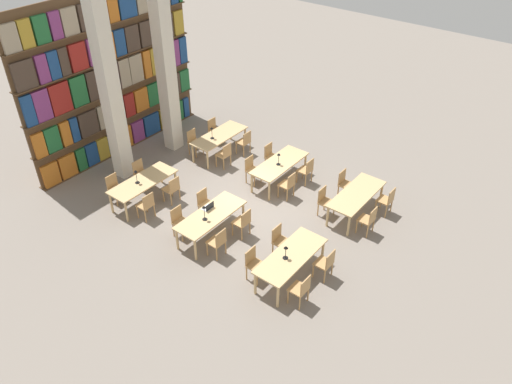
# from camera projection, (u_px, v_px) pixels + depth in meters

# --- Properties ---
(ground_plane) EXTENTS (40.00, 40.00, 0.00)m
(ground_plane) POSITION_uv_depth(u_px,v_px,m) (249.00, 207.00, 15.24)
(ground_plane) COLOR gray
(bookshelf_bank) EXTENTS (6.80, 0.35, 5.50)m
(bookshelf_bank) POSITION_uv_depth(u_px,v_px,m) (114.00, 78.00, 16.54)
(bookshelf_bank) COLOR brown
(bookshelf_bank) RESTS_ON ground_plane
(pillar_left) EXTENTS (0.48, 0.48, 6.00)m
(pillar_left) POSITION_uv_depth(u_px,v_px,m) (110.00, 91.00, 14.95)
(pillar_left) COLOR silver
(pillar_left) RESTS_ON ground_plane
(pillar_center) EXTENTS (0.48, 0.48, 6.00)m
(pillar_center) POSITION_uv_depth(u_px,v_px,m) (166.00, 67.00, 16.41)
(pillar_center) COLOR silver
(pillar_center) RESTS_ON ground_plane
(reading_table_0) EXTENTS (2.16, 0.84, 0.75)m
(reading_table_0) POSITION_uv_depth(u_px,v_px,m) (291.00, 258.00, 12.45)
(reading_table_0) COLOR tan
(reading_table_0) RESTS_ON ground_plane
(chair_0) EXTENTS (0.42, 0.40, 0.90)m
(chair_0) POSITION_uv_depth(u_px,v_px,m) (301.00, 289.00, 11.83)
(chair_0) COLOR tan
(chair_0) RESTS_ON ground_plane
(chair_1) EXTENTS (0.42, 0.40, 0.90)m
(chair_1) POSITION_uv_depth(u_px,v_px,m) (254.00, 263.00, 12.54)
(chair_1) COLOR tan
(chair_1) RESTS_ON ground_plane
(chair_2) EXTENTS (0.42, 0.40, 0.90)m
(chair_2) POSITION_uv_depth(u_px,v_px,m) (326.00, 263.00, 12.54)
(chair_2) COLOR tan
(chair_2) RESTS_ON ground_plane
(chair_3) EXTENTS (0.42, 0.40, 0.90)m
(chair_3) POSITION_uv_depth(u_px,v_px,m) (280.00, 240.00, 13.25)
(chair_3) COLOR tan
(chair_3) RESTS_ON ground_plane
(desk_lamp_0) EXTENTS (0.14, 0.14, 0.40)m
(desk_lamp_0) POSITION_uv_depth(u_px,v_px,m) (286.00, 250.00, 12.16)
(desk_lamp_0) COLOR black
(desk_lamp_0) RESTS_ON reading_table_0
(reading_table_1) EXTENTS (2.16, 0.84, 0.75)m
(reading_table_1) POSITION_uv_depth(u_px,v_px,m) (357.00, 196.00, 14.57)
(reading_table_1) COLOR tan
(reading_table_1) RESTS_ON ground_plane
(chair_4) EXTENTS (0.42, 0.40, 0.90)m
(chair_4) POSITION_uv_depth(u_px,v_px,m) (368.00, 219.00, 13.95)
(chair_4) COLOR tan
(chair_4) RESTS_ON ground_plane
(chair_5) EXTENTS (0.42, 0.40, 0.90)m
(chair_5) POSITION_uv_depth(u_px,v_px,m) (325.00, 201.00, 14.66)
(chair_5) COLOR tan
(chair_5) RESTS_ON ground_plane
(chair_6) EXTENTS (0.42, 0.40, 0.90)m
(chair_6) POSITION_uv_depth(u_px,v_px,m) (387.00, 200.00, 14.69)
(chair_6) COLOR tan
(chair_6) RESTS_ON ground_plane
(chair_7) EXTENTS (0.42, 0.40, 0.90)m
(chair_7) POSITION_uv_depth(u_px,v_px,m) (345.00, 183.00, 15.40)
(chair_7) COLOR tan
(chair_7) RESTS_ON ground_plane
(reading_table_2) EXTENTS (2.16, 0.84, 0.75)m
(reading_table_2) POSITION_uv_depth(u_px,v_px,m) (211.00, 217.00, 13.77)
(reading_table_2) COLOR tan
(reading_table_2) RESTS_ON ground_plane
(chair_8) EXTENTS (0.42, 0.40, 0.90)m
(chair_8) POSITION_uv_depth(u_px,v_px,m) (218.00, 242.00, 13.20)
(chair_8) COLOR tan
(chair_8) RESTS_ON ground_plane
(chair_9) EXTENTS (0.42, 0.40, 0.90)m
(chair_9) POSITION_uv_depth(u_px,v_px,m) (180.00, 221.00, 13.91)
(chair_9) COLOR tan
(chair_9) RESTS_ON ground_plane
(chair_10) EXTENTS (0.42, 0.40, 0.90)m
(chair_10) POSITION_uv_depth(u_px,v_px,m) (243.00, 222.00, 13.87)
(chair_10) COLOR tan
(chair_10) RESTS_ON ground_plane
(chair_11) EXTENTS (0.42, 0.40, 0.90)m
(chair_11) POSITION_uv_depth(u_px,v_px,m) (205.00, 203.00, 14.57)
(chair_11) COLOR tan
(chair_11) RESTS_ON ground_plane
(desk_lamp_1) EXTENTS (0.14, 0.14, 0.47)m
(desk_lamp_1) POSITION_uv_depth(u_px,v_px,m) (204.00, 210.00, 13.36)
(desk_lamp_1) COLOR black
(desk_lamp_1) RESTS_ON reading_table_2
(laptop) EXTENTS (0.32, 0.22, 0.21)m
(laptop) POSITION_uv_depth(u_px,v_px,m) (208.00, 207.00, 13.92)
(laptop) COLOR silver
(laptop) RESTS_ON reading_table_2
(reading_table_3) EXTENTS (2.16, 0.84, 0.75)m
(reading_table_3) POSITION_uv_depth(u_px,v_px,m) (280.00, 165.00, 15.92)
(reading_table_3) COLOR tan
(reading_table_3) RESTS_ON ground_plane
(chair_12) EXTENTS (0.42, 0.40, 0.90)m
(chair_12) POSITION_uv_depth(u_px,v_px,m) (288.00, 184.00, 15.34)
(chair_12) COLOR tan
(chair_12) RESTS_ON ground_plane
(chair_13) EXTENTS (0.42, 0.40, 0.90)m
(chair_13) POSITION_uv_depth(u_px,v_px,m) (252.00, 169.00, 16.04)
(chair_13) COLOR tan
(chair_13) RESTS_ON ground_plane
(chair_14) EXTENTS (0.42, 0.40, 0.90)m
(chair_14) POSITION_uv_depth(u_px,v_px,m) (306.00, 170.00, 15.99)
(chair_14) COLOR tan
(chair_14) RESTS_ON ground_plane
(chair_15) EXTENTS (0.42, 0.40, 0.90)m
(chair_15) POSITION_uv_depth(u_px,v_px,m) (271.00, 156.00, 16.70)
(chair_15) COLOR tan
(chair_15) RESTS_ON ground_plane
(desk_lamp_2) EXTENTS (0.14, 0.14, 0.42)m
(desk_lamp_2) POSITION_uv_depth(u_px,v_px,m) (279.00, 157.00, 15.61)
(desk_lamp_2) COLOR black
(desk_lamp_2) RESTS_ON reading_table_3
(reading_table_4) EXTENTS (2.16, 0.84, 0.75)m
(reading_table_4) POSITION_uv_depth(u_px,v_px,m) (143.00, 183.00, 15.09)
(reading_table_4) COLOR tan
(reading_table_4) RESTS_ON ground_plane
(chair_16) EXTENTS (0.42, 0.40, 0.90)m
(chair_16) POSITION_uv_depth(u_px,v_px,m) (146.00, 205.00, 14.50)
(chair_16) COLOR tan
(chair_16) RESTS_ON ground_plane
(chair_17) EXTENTS (0.42, 0.40, 0.90)m
(chair_17) POSITION_uv_depth(u_px,v_px,m) (115.00, 187.00, 15.21)
(chair_17) COLOR tan
(chair_17) RESTS_ON ground_plane
(chair_18) EXTENTS (0.42, 0.40, 0.90)m
(chair_18) POSITION_uv_depth(u_px,v_px,m) (172.00, 189.00, 15.16)
(chair_18) COLOR tan
(chair_18) RESTS_ON ground_plane
(chair_19) EXTENTS (0.42, 0.40, 0.90)m
(chair_19) POSITION_uv_depth(u_px,v_px,m) (141.00, 173.00, 15.87)
(chair_19) COLOR tan
(chair_19) RESTS_ON ground_plane
(desk_lamp_3) EXTENTS (0.14, 0.14, 0.46)m
(desk_lamp_3) POSITION_uv_depth(u_px,v_px,m) (136.00, 174.00, 14.78)
(desk_lamp_3) COLOR black
(desk_lamp_3) RESTS_ON reading_table_4
(reading_table_5) EXTENTS (2.16, 0.84, 0.75)m
(reading_table_5) POSITION_uv_depth(u_px,v_px,m) (219.00, 137.00, 17.37)
(reading_table_5) COLOR tan
(reading_table_5) RESTS_ON ground_plane
(chair_20) EXTENTS (0.42, 0.40, 0.90)m
(chair_20) POSITION_uv_depth(u_px,v_px,m) (225.00, 154.00, 16.77)
(chair_20) COLOR tan
(chair_20) RESTS_ON ground_plane
(chair_21) EXTENTS (0.42, 0.40, 0.90)m
(chair_21) POSITION_uv_depth(u_px,v_px,m) (194.00, 141.00, 17.48)
(chair_21) COLOR tan
(chair_21) RESTS_ON ground_plane
(chair_22) EXTENTS (0.42, 0.40, 0.90)m
(chair_22) POSITION_uv_depth(u_px,v_px,m) (244.00, 142.00, 17.45)
(chair_22) COLOR tan
(chair_22) RESTS_ON ground_plane
(chair_23) EXTENTS (0.42, 0.40, 0.90)m
(chair_23) POSITION_uv_depth(u_px,v_px,m) (214.00, 130.00, 18.15)
(chair_23) COLOR tan
(chair_23) RESTS_ON ground_plane
(desk_lamp_4) EXTENTS (0.14, 0.14, 0.44)m
(desk_lamp_4) POSITION_uv_depth(u_px,v_px,m) (212.00, 131.00, 16.95)
(desk_lamp_4) COLOR black
(desk_lamp_4) RESTS_ON reading_table_5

